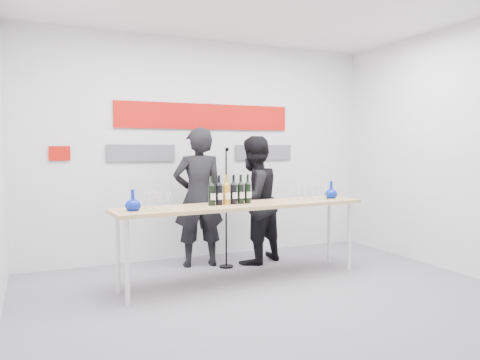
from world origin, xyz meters
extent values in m
plane|color=slate|center=(0.00, 0.00, 0.00)|extent=(5.00, 5.00, 0.00)
cube|color=silver|center=(0.00, 2.00, 1.50)|extent=(5.00, 0.04, 3.00)
cube|color=#B70F07|center=(0.00, 1.97, 1.95)|extent=(2.50, 0.02, 0.35)
cube|color=#59595E|center=(-0.90, 1.97, 1.45)|extent=(0.90, 0.02, 0.22)
cube|color=#59595E|center=(0.90, 1.97, 1.45)|extent=(0.90, 0.02, 0.22)
cube|color=#B70F07|center=(-1.90, 1.97, 1.45)|extent=(0.25, 0.02, 0.18)
cube|color=tan|center=(-0.04, 0.62, 0.87)|extent=(2.99, 0.78, 0.04)
cylinder|color=silver|center=(-1.40, 0.33, 0.42)|extent=(0.05, 0.05, 0.85)
cylinder|color=silver|center=(1.35, 0.51, 0.42)|extent=(0.05, 0.05, 0.85)
cylinder|color=silver|center=(-1.42, 0.72, 0.42)|extent=(0.05, 0.05, 0.85)
cylinder|color=silver|center=(1.33, 0.91, 0.42)|extent=(0.05, 0.05, 0.85)
imported|color=black|center=(-0.28, 1.48, 0.89)|extent=(0.70, 0.50, 1.77)
imported|color=black|center=(0.44, 1.35, 0.84)|extent=(1.00, 0.91, 1.67)
cylinder|color=black|center=(0.02, 1.27, 0.01)|extent=(0.18, 0.18, 0.02)
cylinder|color=black|center=(0.02, 1.27, 0.74)|extent=(0.02, 0.02, 1.48)
sphere|color=black|center=(0.02, 1.24, 1.50)|extent=(0.05, 0.05, 0.05)
camera|label=1|loc=(-2.20, -4.16, 1.52)|focal=35.00mm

